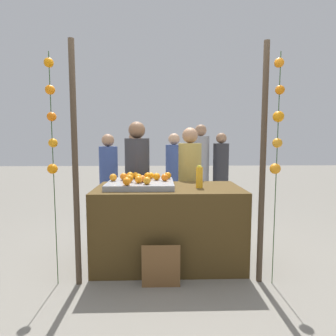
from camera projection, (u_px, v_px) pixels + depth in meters
name	position (u px, v px, depth m)	size (l,w,h in m)	color
ground_plane	(168.00, 262.00, 3.26)	(24.00, 24.00, 0.00)	gray
stall_counter	(168.00, 225.00, 3.22)	(1.63, 0.85, 0.88)	#4C3819
orange_tray	(141.00, 184.00, 3.20)	(0.74, 0.69, 0.06)	gray
orange_0	(151.00, 176.00, 3.40)	(0.08, 0.08, 0.08)	orange
orange_1	(142.00, 179.00, 3.13)	(0.08, 0.08, 0.08)	orange
orange_2	(148.00, 176.00, 3.30)	(0.09, 0.09, 0.09)	orange
orange_3	(124.00, 177.00, 3.27)	(0.09, 0.09, 0.09)	orange
orange_4	(157.00, 177.00, 3.28)	(0.08, 0.08, 0.08)	orange
orange_5	(129.00, 178.00, 3.11)	(0.09, 0.09, 0.09)	orange
orange_6	(165.00, 177.00, 3.22)	(0.08, 0.08, 0.08)	orange
orange_7	(147.00, 181.00, 2.97)	(0.08, 0.08, 0.08)	orange
orange_8	(113.00, 177.00, 3.21)	(0.08, 0.08, 0.08)	orange
orange_9	(138.00, 177.00, 3.24)	(0.08, 0.08, 0.08)	orange
orange_10	(135.00, 175.00, 3.43)	(0.08, 0.08, 0.08)	orange
orange_11	(127.00, 181.00, 2.90)	(0.08, 0.08, 0.08)	orange
orange_12	(130.00, 176.00, 3.36)	(0.09, 0.09, 0.09)	orange
orange_13	(139.00, 180.00, 3.05)	(0.08, 0.08, 0.08)	orange
orange_14	(167.00, 175.00, 3.39)	(0.08, 0.08, 0.08)	orange
juice_bottle	(199.00, 177.00, 3.11)	(0.08, 0.08, 0.25)	gold
chalkboard_sign	(161.00, 267.00, 2.69)	(0.37, 0.03, 0.43)	brown
vendor_left	(137.00, 187.00, 3.82)	(0.33, 0.33, 1.65)	#333338
vendor_right	(190.00, 189.00, 3.89)	(0.32, 0.32, 1.58)	tan
crowd_person_0	(174.00, 178.00, 5.14)	(0.31, 0.31, 1.53)	#384C8C
crowd_person_1	(136.00, 179.00, 4.88)	(0.31, 0.31, 1.56)	beige
crowd_person_2	(221.00, 174.00, 5.64)	(0.31, 0.31, 1.55)	#333338
crowd_person_3	(200.00, 170.00, 5.67)	(0.34, 0.34, 1.71)	#99999E
crowd_person_4	(109.00, 183.00, 4.66)	(0.30, 0.30, 1.50)	#384C8C
canopy_post_left	(75.00, 166.00, 2.66)	(0.06, 0.06, 2.33)	#473828
canopy_post_right	(263.00, 166.00, 2.71)	(0.06, 0.06, 2.33)	#473828
garland_strand_left	(51.00, 121.00, 2.61)	(0.10, 0.11, 2.21)	#2D4C23
garland_strand_right	(278.00, 124.00, 2.62)	(0.11, 0.12, 2.21)	#2D4C23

